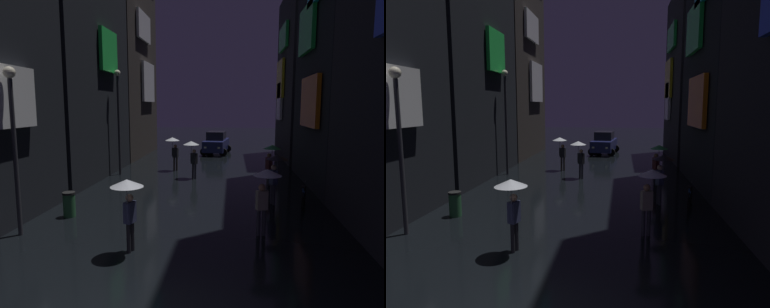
% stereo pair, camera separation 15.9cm
% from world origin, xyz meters
% --- Properties ---
extents(building_left_far, '(4.25, 8.64, 19.91)m').
position_xyz_m(building_left_far, '(-7.48, 22.33, 9.96)').
color(building_left_far, '#2D2826').
rests_on(building_left_far, ground).
extents(building_right_mid, '(4.25, 8.02, 17.77)m').
position_xyz_m(building_right_mid, '(7.48, 13.00, 8.88)').
color(building_right_mid, black).
rests_on(building_right_mid, ground).
extents(building_right_far, '(4.25, 8.21, 12.52)m').
position_xyz_m(building_right_far, '(7.48, 22.11, 6.26)').
color(building_right_far, '#232328').
rests_on(building_right_far, ground).
extents(pedestrian_far_right_black, '(0.90, 0.90, 2.12)m').
position_xyz_m(pedestrian_far_right_black, '(3.45, 8.73, 1.67)').
color(pedestrian_far_right_black, '#2D2D38').
rests_on(pedestrian_far_right_black, ground).
extents(pedestrian_foreground_left_clear, '(0.90, 0.90, 2.12)m').
position_xyz_m(pedestrian_foreground_left_clear, '(-0.58, 13.58, 1.67)').
color(pedestrian_foreground_left_clear, '#2D2D38').
rests_on(pedestrian_foreground_left_clear, ground).
extents(pedestrian_midstreet_left_clear, '(0.90, 0.90, 2.12)m').
position_xyz_m(pedestrian_midstreet_left_clear, '(-2.03, 15.80, 1.67)').
color(pedestrian_midstreet_left_clear, '#38332D').
rests_on(pedestrian_midstreet_left_clear, ground).
extents(pedestrian_midstreet_centre_green, '(0.90, 0.90, 2.12)m').
position_xyz_m(pedestrian_midstreet_centre_green, '(3.64, 12.27, 1.67)').
color(pedestrian_midstreet_centre_green, '#2D2D38').
rests_on(pedestrian_midstreet_centre_green, ground).
extents(pedestrian_near_crossing_clear, '(0.90, 0.90, 2.12)m').
position_xyz_m(pedestrian_near_crossing_clear, '(2.71, 5.30, 1.67)').
color(pedestrian_near_crossing_clear, '#2D2D38').
rests_on(pedestrian_near_crossing_clear, ground).
extents(pedestrian_foreground_right_clear, '(0.90, 0.90, 2.12)m').
position_xyz_m(pedestrian_foreground_right_clear, '(-1.14, 3.44, 1.67)').
color(pedestrian_foreground_right_clear, black).
rests_on(pedestrian_foreground_right_clear, ground).
extents(bicycle_parked_at_storefront, '(0.54, 1.77, 0.96)m').
position_xyz_m(bicycle_parked_at_storefront, '(4.60, 8.70, 0.39)').
color(bicycle_parked_at_storefront, black).
rests_on(bicycle_parked_at_storefront, ground).
extents(car_distant, '(2.58, 4.30, 1.92)m').
position_xyz_m(car_distant, '(0.30, 23.87, 0.93)').
color(car_distant, navy).
rests_on(car_distant, ground).
extents(streetlamp_left_far, '(0.36, 0.36, 6.15)m').
position_xyz_m(streetlamp_left_far, '(-5.00, 14.18, 3.79)').
color(streetlamp_left_far, '#2D2D33').
rests_on(streetlamp_left_far, ground).
extents(streetlamp_left_near, '(0.36, 0.36, 5.25)m').
position_xyz_m(streetlamp_left_near, '(-5.00, 4.38, 3.30)').
color(streetlamp_left_near, '#2D2D33').
rests_on(streetlamp_left_near, ground).
extents(trash_bin, '(0.46, 0.46, 0.93)m').
position_xyz_m(trash_bin, '(-4.30, 6.29, 0.47)').
color(trash_bin, '#265933').
rests_on(trash_bin, ground).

